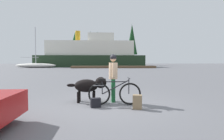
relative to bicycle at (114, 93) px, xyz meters
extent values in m
plane|color=slate|center=(-0.28, 0.01, -0.40)|extent=(160.00, 160.00, 0.00)
torus|color=black|center=(0.54, 0.00, -0.03)|extent=(0.76, 0.06, 0.76)
torus|color=black|center=(-0.51, 0.00, -0.03)|extent=(0.76, 0.06, 0.76)
cube|color=black|center=(0.06, 0.00, 0.39)|extent=(0.67, 0.03, 0.03)
cube|color=black|center=(0.04, 0.00, 0.21)|extent=(0.91, 0.03, 0.49)
cylinder|color=black|center=(-0.41, 0.00, 0.18)|extent=(0.03, 0.03, 0.42)
cylinder|color=black|center=(0.50, 0.00, 0.23)|extent=(0.03, 0.03, 0.52)
cube|color=black|center=(-0.41, 0.00, 0.47)|extent=(0.24, 0.10, 0.06)
cylinder|color=black|center=(0.50, 0.00, 0.51)|extent=(0.03, 0.44, 0.03)
cube|color=slate|center=(-0.53, 0.00, 0.27)|extent=(0.36, 0.14, 0.02)
cylinder|color=#19592D|center=(-0.01, 0.65, 0.02)|extent=(0.14, 0.14, 0.84)
cylinder|color=#19592D|center=(-0.01, 0.43, 0.02)|extent=(0.14, 0.14, 0.84)
cylinder|color=#D8B28C|center=(-0.01, 0.54, 0.74)|extent=(0.32, 0.32, 0.60)
cylinder|color=#D8B28C|center=(-0.01, 0.76, 0.77)|extent=(0.09, 0.09, 0.53)
cylinder|color=#D8B28C|center=(-0.01, 0.32, 0.77)|extent=(0.09, 0.09, 0.53)
sphere|color=tan|center=(-0.01, 0.54, 1.19)|extent=(0.23, 0.23, 0.23)
sphere|color=black|center=(-0.01, 0.54, 1.22)|extent=(0.25, 0.25, 0.25)
ellipsoid|color=black|center=(-0.99, 0.52, 0.20)|extent=(0.86, 0.55, 0.47)
sphere|color=black|center=(-0.46, 0.52, 0.31)|extent=(0.41, 0.41, 0.41)
ellipsoid|color=black|center=(-1.54, 0.52, 0.22)|extent=(0.32, 0.12, 0.12)
cylinder|color=black|center=(-0.72, 0.67, -0.21)|extent=(0.10, 0.10, 0.39)
cylinder|color=black|center=(-0.72, 0.37, -0.21)|extent=(0.10, 0.10, 0.39)
cylinder|color=black|center=(-1.27, 0.67, -0.21)|extent=(0.10, 0.10, 0.39)
cylinder|color=black|center=(-1.27, 0.37, -0.21)|extent=(0.10, 0.10, 0.39)
cube|color=#8C7251|center=(0.69, -0.60, -0.18)|extent=(0.32, 0.26, 0.44)
cube|color=black|center=(-0.63, -0.31, -0.25)|extent=(0.35, 0.25, 0.30)
cube|color=brown|center=(1.81, 31.81, -0.20)|extent=(16.09, 2.51, 0.40)
cube|color=#1E331E|center=(-3.04, 39.53, 0.88)|extent=(23.96, 7.35, 2.56)
cube|color=silver|center=(-3.04, 39.53, 3.76)|extent=(19.17, 6.18, 3.20)
cube|color=silver|center=(-0.64, 39.53, 6.26)|extent=(5.75, 4.41, 1.80)
cylinder|color=#BF8C19|center=(-5.91, 39.53, 6.56)|extent=(1.10, 1.10, 2.40)
ellipsoid|color=silver|center=(-13.68, 34.08, 0.05)|extent=(7.93, 2.22, 0.90)
cylinder|color=#B2B2B7|center=(-13.68, 34.08, 4.11)|extent=(0.14, 0.14, 7.23)
cylinder|color=#B2B2B7|center=(-14.87, 34.08, 1.70)|extent=(3.57, 0.10, 0.10)
cylinder|color=#4C331E|center=(-8.26, 53.45, 1.17)|extent=(0.40, 0.40, 3.14)
cone|color=#19471E|center=(-8.26, 53.45, 6.21)|extent=(4.32, 4.32, 6.95)
cylinder|color=#4C331E|center=(-3.89, 55.55, 0.84)|extent=(0.44, 0.44, 2.50)
cone|color=#143819|center=(-3.89, 55.55, 6.04)|extent=(3.85, 3.85, 7.90)
cylinder|color=#4C331E|center=(8.49, 52.41, 1.20)|extent=(0.35, 0.35, 3.20)
cone|color=#143819|center=(8.49, 52.41, 7.28)|extent=(3.13, 3.13, 8.97)
cylinder|color=#4C331E|center=(-1.87, 58.19, 1.22)|extent=(0.43, 0.43, 3.24)
cone|color=#1E4C28|center=(-1.87, 58.19, 6.61)|extent=(3.14, 3.14, 7.55)
camera|label=1|loc=(-0.42, -6.76, 1.13)|focal=32.08mm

